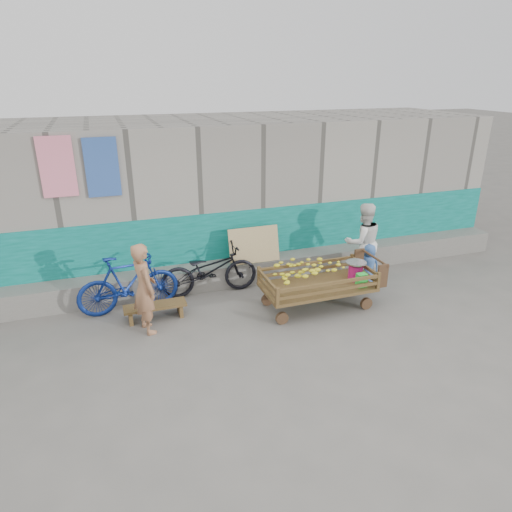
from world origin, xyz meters
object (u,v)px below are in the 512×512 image
object	(u,v)px
bench	(155,308)
woman	(363,242)
child	(368,266)
bicycle_blue	(128,283)
banana_cart	(316,276)
bicycle_dark	(209,270)
vendor_man	(144,288)

from	to	relation	value
bench	woman	xyz separation A→B (m)	(4.13, 0.30, 0.60)
bench	child	distance (m)	4.08
woman	bicycle_blue	distance (m)	4.52
bench	bicycle_blue	distance (m)	0.66
bench	woman	bearing A→B (deg)	4.20
banana_cart	bench	xyz separation A→B (m)	(-2.72, 0.52, -0.42)
child	bicycle_dark	distance (m)	3.05
woman	child	xyz separation A→B (m)	(-0.06, -0.37, -0.35)
banana_cart	child	distance (m)	1.43
child	bicycle_blue	size ratio (longest dim) A/B	0.50
bicycle_blue	bicycle_dark	bearing A→B (deg)	-88.20
bicycle_dark	bicycle_blue	xyz separation A→B (m)	(-1.47, -0.20, 0.05)
bench	bicycle_dark	size ratio (longest dim) A/B	0.57
woman	bicycle_dark	bearing A→B (deg)	-2.23
child	bicycle_blue	world-z (taller)	bicycle_blue
vendor_man	bicycle_dark	distance (m)	1.62
vendor_man	woman	world-z (taller)	woman
bench	child	size ratio (longest dim) A/B	1.20
banana_cart	child	xyz separation A→B (m)	(1.35, 0.45, -0.17)
bicycle_blue	bench	bearing A→B (deg)	-145.09
vendor_man	child	bearing A→B (deg)	-101.10
child	bicycle_blue	bearing A→B (deg)	2.92
bicycle_dark	bicycle_blue	distance (m)	1.49
banana_cart	bicycle_dark	bearing A→B (deg)	144.61
banana_cart	woman	bearing A→B (deg)	30.30
bench	vendor_man	size ratio (longest dim) A/B	0.69
vendor_man	woman	size ratio (longest dim) A/B	0.95
banana_cart	bicycle_blue	bearing A→B (deg)	162.88
child	bicycle_blue	distance (m)	4.47
child	bicycle_dark	size ratio (longest dim) A/B	0.48
banana_cart	child	bearing A→B (deg)	18.56
vendor_man	child	world-z (taller)	vendor_man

